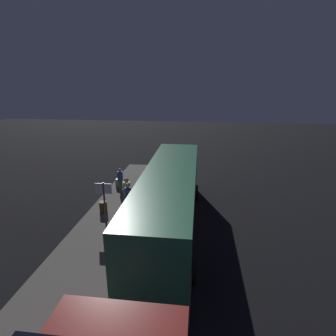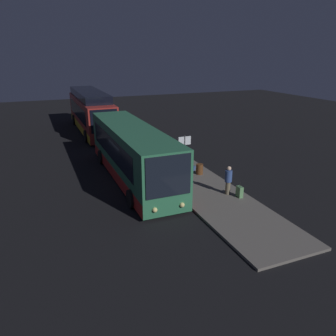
# 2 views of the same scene
# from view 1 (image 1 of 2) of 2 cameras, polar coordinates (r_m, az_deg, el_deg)

# --- Properties ---
(ground) EXTENTS (80.00, 80.00, 0.00)m
(ground) POSITION_cam_1_polar(r_m,az_deg,el_deg) (14.42, 1.37, -12.04)
(ground) COLOR black
(platform) EXTENTS (20.00, 3.49, 0.13)m
(platform) POSITION_cam_1_polar(r_m,az_deg,el_deg) (15.03, -11.67, -10.84)
(platform) COLOR #605B56
(platform) RESTS_ON ground
(bus_lead) EXTENTS (11.65, 2.78, 3.22)m
(bus_lead) POSITION_cam_1_polar(r_m,az_deg,el_deg) (13.11, 0.39, -7.35)
(bus_lead) COLOR #2D704C
(bus_lead) RESTS_ON ground
(passenger_boarding) EXTENTS (0.69, 0.64, 1.83)m
(passenger_boarding) POSITION_cam_1_polar(r_m,az_deg,el_deg) (15.77, -8.95, -5.03)
(passenger_boarding) COLOR #4C476B
(passenger_boarding) RESTS_ON platform
(passenger_waiting) EXTENTS (0.59, 0.62, 1.84)m
(passenger_waiting) POSITION_cam_1_polar(r_m,az_deg,el_deg) (14.98, -8.62, -6.20)
(passenger_waiting) COLOR #4C476B
(passenger_waiting) RESTS_ON platform
(passenger_with_bags) EXTENTS (0.49, 0.49, 1.59)m
(passenger_with_bags) POSITION_cam_1_polar(r_m,az_deg,el_deg) (18.32, -10.35, -2.25)
(passenger_with_bags) COLOR #6B604C
(passenger_with_bags) RESTS_ON platform
(suitcase) EXTENTS (0.39, 0.23, 0.83)m
(suitcase) POSITION_cam_1_polar(r_m,az_deg,el_deg) (19.13, -10.85, -3.17)
(suitcase) COLOR #598C59
(suitcase) RESTS_ON platform
(sign_post) EXTENTS (0.10, 0.85, 2.27)m
(sign_post) POSITION_cam_1_polar(r_m,az_deg,el_deg) (14.02, -13.74, -6.04)
(sign_post) COLOR #4C4C51
(sign_post) RESTS_ON platform
(trash_bin) EXTENTS (0.44, 0.44, 0.65)m
(trash_bin) POSITION_cam_1_polar(r_m,az_deg,el_deg) (15.63, -13.91, -8.22)
(trash_bin) COLOR #593319
(trash_bin) RESTS_ON platform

